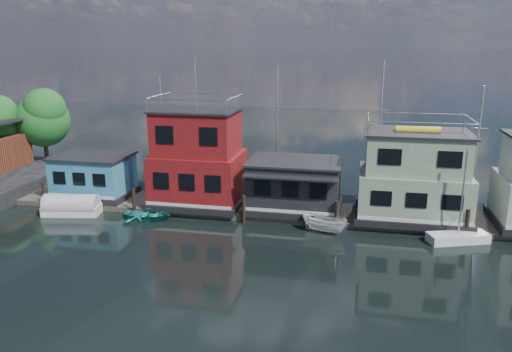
% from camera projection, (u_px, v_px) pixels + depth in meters
% --- Properties ---
extents(ground, '(160.00, 160.00, 0.00)m').
position_uv_depth(ground, '(274.00, 282.00, 28.70)').
color(ground, black).
rests_on(ground, ground).
extents(dock, '(48.00, 5.00, 0.40)m').
position_uv_depth(dock, '(300.00, 212.00, 39.99)').
color(dock, '#595147').
rests_on(dock, ground).
extents(houseboat_blue, '(6.40, 4.90, 3.66)m').
position_uv_depth(houseboat_blue, '(94.00, 176.00, 43.09)').
color(houseboat_blue, black).
rests_on(houseboat_blue, dock).
extents(houseboat_red, '(7.40, 5.90, 11.86)m').
position_uv_depth(houseboat_red, '(198.00, 160.00, 40.70)').
color(houseboat_red, black).
rests_on(houseboat_red, dock).
extents(houseboat_dark, '(7.40, 6.10, 4.06)m').
position_uv_depth(houseboat_dark, '(295.00, 185.00, 39.51)').
color(houseboat_dark, black).
rests_on(houseboat_dark, dock).
extents(houseboat_green, '(8.40, 5.90, 7.03)m').
position_uv_depth(houseboat_green, '(414.00, 178.00, 37.43)').
color(houseboat_green, black).
rests_on(houseboat_green, dock).
extents(pilings, '(42.28, 0.28, 2.20)m').
position_uv_depth(pilings, '(292.00, 212.00, 37.18)').
color(pilings, '#2D2116').
rests_on(pilings, ground).
extents(background_masts, '(36.40, 0.16, 12.00)m').
position_uv_depth(background_masts, '(365.00, 136.00, 43.34)').
color(background_masts, silver).
rests_on(background_masts, ground).
extents(motorboat, '(3.74, 2.57, 1.35)m').
position_uv_depth(motorboat, '(324.00, 224.00, 36.04)').
color(motorboat, white).
rests_on(motorboat, ground).
extents(dinghy_teal, '(3.93, 2.90, 0.79)m').
position_uv_depth(dinghy_teal, '(147.00, 215.00, 38.78)').
color(dinghy_teal, teal).
rests_on(dinghy_teal, ground).
extents(day_sailer, '(4.36, 2.73, 6.54)m').
position_uv_depth(day_sailer, '(458.00, 237.00, 34.38)').
color(day_sailer, silver).
rests_on(day_sailer, ground).
extents(tarp_runabout, '(4.67, 2.53, 1.80)m').
position_uv_depth(tarp_runabout, '(72.00, 206.00, 39.89)').
color(tarp_runabout, white).
rests_on(tarp_runabout, ground).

